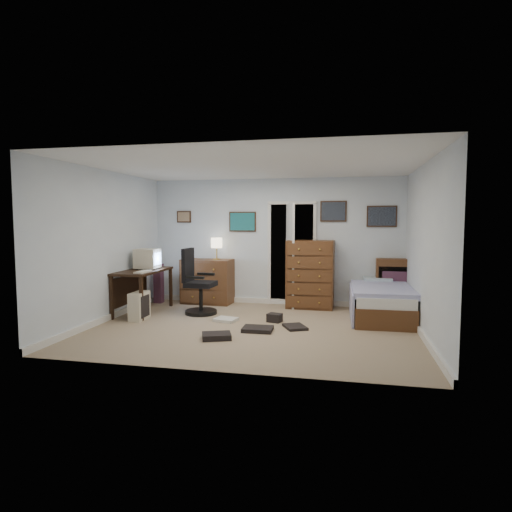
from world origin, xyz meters
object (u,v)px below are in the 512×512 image
at_px(office_chair, 197,289).
at_px(low_dresser, 207,281).
at_px(computer_desk, 138,280).
at_px(tall_dresser, 310,274).
at_px(bed, 380,301).

relative_size(office_chair, low_dresser, 1.17).
relative_size(computer_desk, tall_dresser, 1.05).
bearing_deg(bed, low_dresser, 167.68).
height_order(office_chair, bed, office_chair).
xyz_separation_m(office_chair, low_dresser, (-0.14, 0.99, -0.01)).
xyz_separation_m(low_dresser, tall_dresser, (2.08, -0.02, 0.20)).
xyz_separation_m(office_chair, bed, (3.18, 0.33, -0.17)).
bearing_deg(office_chair, bed, 7.94).
bearing_deg(office_chair, low_dresser, 100.06).
bearing_deg(tall_dresser, low_dresser, -179.03).
distance_m(office_chair, bed, 3.20).
relative_size(computer_desk, bed, 0.73).
distance_m(low_dresser, bed, 3.39).
xyz_separation_m(computer_desk, low_dresser, (0.96, 1.08, -0.15)).
bearing_deg(low_dresser, bed, -8.40).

